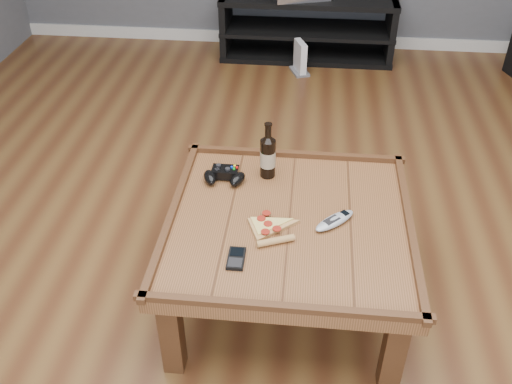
# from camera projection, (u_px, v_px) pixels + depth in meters

# --- Properties ---
(ground) EXTENTS (6.00, 6.00, 0.00)m
(ground) POSITION_uv_depth(u_px,v_px,m) (286.00, 296.00, 2.60)
(ground) COLOR #4E2A16
(ground) RESTS_ON ground
(baseboard) EXTENTS (5.00, 0.02, 0.10)m
(baseboard) POSITION_uv_depth(u_px,v_px,m) (307.00, 39.00, 4.97)
(baseboard) COLOR silver
(baseboard) RESTS_ON ground
(coffee_table) EXTENTS (1.03, 1.03, 0.48)m
(coffee_table) POSITION_uv_depth(u_px,v_px,m) (289.00, 231.00, 2.37)
(coffee_table) COLOR #553418
(coffee_table) RESTS_ON ground
(media_console) EXTENTS (1.40, 0.45, 0.50)m
(media_console) POSITION_uv_depth(u_px,v_px,m) (307.00, 27.00, 4.66)
(media_console) COLOR black
(media_console) RESTS_ON ground
(beer_bottle) EXTENTS (0.07, 0.07, 0.27)m
(beer_bottle) POSITION_uv_depth(u_px,v_px,m) (268.00, 155.00, 2.53)
(beer_bottle) COLOR black
(beer_bottle) RESTS_ON coffee_table
(game_controller) EXTENTS (0.21, 0.14, 0.06)m
(game_controller) POSITION_uv_depth(u_px,v_px,m) (224.00, 175.00, 2.55)
(game_controller) COLOR black
(game_controller) RESTS_ON coffee_table
(pizza_slice) EXTENTS (0.26, 0.31, 0.03)m
(pizza_slice) POSITION_uv_depth(u_px,v_px,m) (269.00, 228.00, 2.28)
(pizza_slice) COLOR tan
(pizza_slice) RESTS_ON coffee_table
(smartphone) EXTENTS (0.06, 0.12, 0.02)m
(smartphone) POSITION_uv_depth(u_px,v_px,m) (236.00, 258.00, 2.14)
(smartphone) COLOR black
(smartphone) RESTS_ON coffee_table
(remote_control) EXTENTS (0.19, 0.19, 0.03)m
(remote_control) POSITION_uv_depth(u_px,v_px,m) (335.00, 220.00, 2.31)
(remote_control) COLOR #9CA3A9
(remote_control) RESTS_ON coffee_table
(game_console) EXTENTS (0.18, 0.23, 0.25)m
(game_console) POSITION_uv_depth(u_px,v_px,m) (300.00, 59.00, 4.47)
(game_console) COLOR slate
(game_console) RESTS_ON ground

